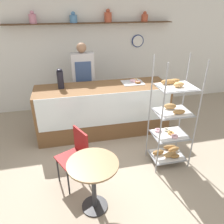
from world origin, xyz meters
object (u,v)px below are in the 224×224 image
Objects in this scene: cafe_chair at (76,152)px; donut_tray_counter at (135,82)px; pastry_rack at (171,124)px; cafe_table at (93,175)px; person_worker at (83,81)px; coffee_carafe at (60,79)px.

cafe_chair is 2.02m from donut_tray_counter.
cafe_table is (-1.36, -0.68, -0.19)m from pastry_rack.
pastry_rack reaches higher than person_worker.
coffee_carafe is at bearing -179.88° from donut_tray_counter.
pastry_rack is at bearing -81.19° from donut_tray_counter.
person_worker is 2.02× the size of cafe_chair.
coffee_carafe is (-0.14, 1.43, 0.66)m from cafe_chair.
donut_tray_counter reaches higher than cafe_chair.
coffee_carafe reaches higher than donut_tray_counter.
donut_tray_counter is (1.33, 1.44, 0.49)m from cafe_chair.
person_worker is 4.64× the size of coffee_carafe.
coffee_carafe is at bearing 159.68° from cafe_chair.
coffee_carafe is (-0.47, -0.49, 0.23)m from person_worker.
pastry_rack is 4.75× the size of coffee_carafe.
person_worker is 4.10× the size of donut_tray_counter.
pastry_rack is 1.56m from cafe_chair.
person_worker reaches higher than cafe_table.
person_worker is 1.11m from donut_tray_counter.
person_worker is at bearing 123.84° from pastry_rack.
coffee_carafe reaches higher than cafe_chair.
coffee_carafe is at bearing -133.86° from person_worker.
cafe_chair is at bearing -174.98° from pastry_rack.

